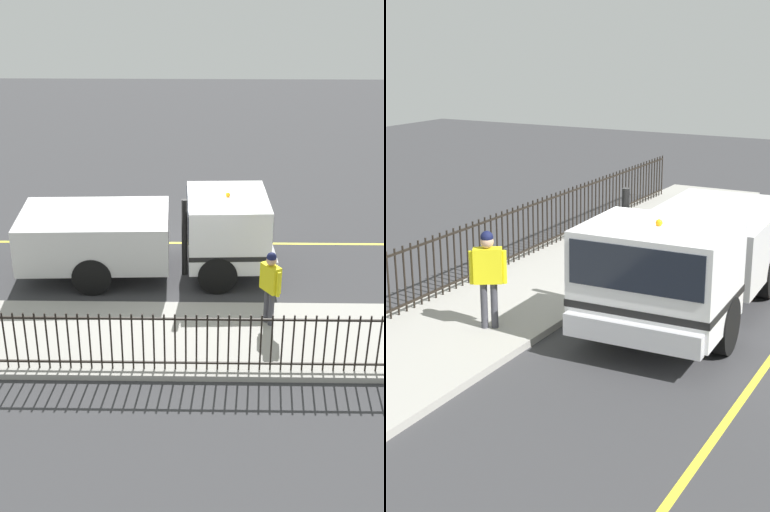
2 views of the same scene
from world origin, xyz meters
TOP-DOWN VIEW (x-y plane):
  - ground_plane at (0.00, 0.00)m, footprint 52.41×52.41m
  - sidewalk_slab at (3.09, 0.00)m, footprint 2.95×23.82m
  - lane_marking at (-2.03, 0.00)m, footprint 0.12×21.44m
  - work_truck at (-0.14, -0.57)m, footprint 2.63×6.45m
  - worker_standing at (2.53, 1.89)m, footprint 0.55×0.45m
  - iron_fence at (4.32, 0.00)m, footprint 0.04×20.29m
  - traffic_cone at (-1.87, -1.93)m, footprint 0.43×0.43m

SIDE VIEW (x-z plane):
  - ground_plane at x=0.00m, z-range 0.00..0.00m
  - lane_marking at x=-2.03m, z-range 0.00..0.01m
  - sidewalk_slab at x=3.09m, z-range 0.00..0.13m
  - traffic_cone at x=-1.87m, z-range 0.00..0.61m
  - iron_fence at x=4.32m, z-range 0.14..1.39m
  - work_truck at x=-0.14m, z-range -0.02..2.39m
  - worker_standing at x=2.53m, z-range 0.32..2.05m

